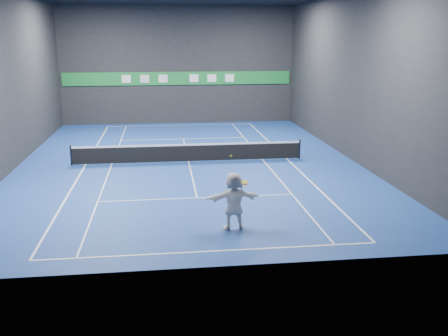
{
  "coord_description": "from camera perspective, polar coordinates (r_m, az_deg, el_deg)",
  "views": [
    {
      "loc": [
        -1.36,
        -26.44,
        6.55
      ],
      "look_at": [
        1.04,
        -7.27,
        1.5
      ],
      "focal_mm": 40.0,
      "sensor_mm": 36.0,
      "label": 1
    }
  ],
  "objects": [
    {
      "name": "ground",
      "position": [
        27.27,
        -4.07,
        0.72
      ],
      "size": [
        26.0,
        26.0,
        0.0
      ],
      "primitive_type": "plane",
      "color": "navy",
      "rests_on": "ground"
    },
    {
      "name": "wall_back",
      "position": [
        39.51,
        -5.26,
        11.62
      ],
      "size": [
        18.0,
        0.1,
        9.0
      ],
      "primitive_type": "cube",
      "color": "#232325",
      "rests_on": "ground"
    },
    {
      "name": "wall_front",
      "position": [
        13.66,
        -1.34,
        6.01
      ],
      "size": [
        18.0,
        0.1,
        9.0
      ],
      "primitive_type": "cube",
      "color": "#232325",
      "rests_on": "ground"
    },
    {
      "name": "wall_left",
      "position": [
        27.6,
        -23.5,
        9.2
      ],
      "size": [
        0.1,
        26.0,
        9.0
      ],
      "primitive_type": "cube",
      "color": "#232325",
      "rests_on": "ground"
    },
    {
      "name": "wall_right",
      "position": [
        28.47,
        14.45,
        10.07
      ],
      "size": [
        0.1,
        26.0,
        9.0
      ],
      "primitive_type": "cube",
      "color": "#232325",
      "rests_on": "ground"
    },
    {
      "name": "baseline_near",
      "position": [
        16.01,
        -1.66,
        -9.49
      ],
      "size": [
        10.98,
        0.08,
        0.01
      ],
      "primitive_type": "cube",
      "color": "white",
      "rests_on": "ground"
    },
    {
      "name": "baseline_far",
      "position": [
        38.91,
        -5.05,
        4.91
      ],
      "size": [
        10.98,
        0.08,
        0.01
      ],
      "primitive_type": "cube",
      "color": "white",
      "rests_on": "ground"
    },
    {
      "name": "sideline_doubles_left",
      "position": [
        27.55,
        -15.54,
        0.36
      ],
      "size": [
        0.08,
        23.78,
        0.01
      ],
      "primitive_type": "cube",
      "color": "white",
      "rests_on": "ground"
    },
    {
      "name": "sideline_doubles_right",
      "position": [
        28.09,
        7.19,
        1.05
      ],
      "size": [
        0.08,
        23.78,
        0.01
      ],
      "primitive_type": "cube",
      "color": "white",
      "rests_on": "ground"
    },
    {
      "name": "sideline_singles_left",
      "position": [
        27.38,
        -12.69,
        0.45
      ],
      "size": [
        0.06,
        23.78,
        0.01
      ],
      "primitive_type": "cube",
      "color": "white",
      "rests_on": "ground"
    },
    {
      "name": "sideline_singles_right",
      "position": [
        27.78,
        4.43,
        0.98
      ],
      "size": [
        0.06,
        23.78,
        0.01
      ],
      "primitive_type": "cube",
      "color": "white",
      "rests_on": "ground"
    },
    {
      "name": "service_line_near",
      "position": [
        21.13,
        -3.1,
        -3.43
      ],
      "size": [
        8.23,
        0.06,
        0.01
      ],
      "primitive_type": "cube",
      "color": "white",
      "rests_on": "ground"
    },
    {
      "name": "service_line_far",
      "position": [
        33.51,
        -4.68,
        3.34
      ],
      "size": [
        8.23,
        0.06,
        0.01
      ],
      "primitive_type": "cube",
      "color": "white",
      "rests_on": "ground"
    },
    {
      "name": "center_service_line",
      "position": [
        27.27,
        -4.07,
        0.72
      ],
      "size": [
        0.06,
        12.8,
        0.01
      ],
      "primitive_type": "cube",
      "color": "white",
      "rests_on": "ground"
    },
    {
      "name": "player",
      "position": [
        17.47,
        1.13,
        -3.77
      ],
      "size": [
        1.96,
        0.77,
        2.06
      ],
      "primitive_type": "imported",
      "rotation": [
        0.0,
        0.0,
        3.23
      ],
      "color": "white",
      "rests_on": "ground"
    },
    {
      "name": "tennis_ball",
      "position": [
        17.09,
        0.8,
        1.41
      ],
      "size": [
        0.07,
        0.07,
        0.07
      ],
      "primitive_type": "sphere",
      "color": "#B8D423",
      "rests_on": "player"
    },
    {
      "name": "tennis_net",
      "position": [
        27.15,
        -4.09,
        1.82
      ],
      "size": [
        12.5,
        0.1,
        1.07
      ],
      "color": "black",
      "rests_on": "ground"
    },
    {
      "name": "sponsor_banner",
      "position": [
        39.51,
        -5.22,
        10.17
      ],
      "size": [
        17.64,
        0.11,
        1.0
      ],
      "color": "#1C8334",
      "rests_on": "wall_back"
    },
    {
      "name": "tennis_racket",
      "position": [
        17.39,
        2.29,
        -1.81
      ],
      "size": [
        0.43,
        0.41,
        0.57
      ],
      "color": "red",
      "rests_on": "player"
    }
  ]
}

